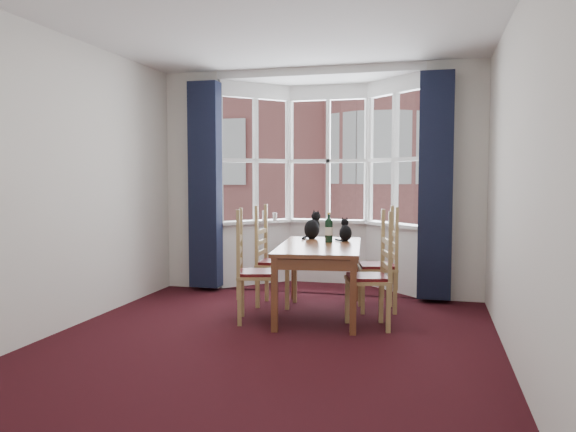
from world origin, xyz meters
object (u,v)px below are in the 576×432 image
(candle_tall, at_px, (264,216))
(candle_short, at_px, (275,217))
(chair_right_far, at_px, (386,267))
(cat_left, at_px, (312,228))
(chair_left_near, at_px, (249,275))
(chair_left_far, at_px, (269,264))
(chair_right_near, at_px, (377,279))
(dining_table, at_px, (320,252))
(wine_bottle, at_px, (329,229))
(cat_right, at_px, (345,232))

(candle_tall, relative_size, candle_short, 1.27)
(chair_right_far, relative_size, cat_left, 2.72)
(chair_left_near, height_order, chair_left_far, same)
(chair_right_near, bearing_deg, dining_table, 149.05)
(chair_left_near, relative_size, chair_right_near, 1.00)
(chair_left_far, bearing_deg, candle_short, 102.35)
(cat_left, height_order, wine_bottle, cat_left)
(dining_table, bearing_deg, cat_right, 63.64)
(candle_short, bearing_deg, cat_right, -43.32)
(chair_left_far, bearing_deg, chair_right_far, 2.56)
(chair_left_near, xyz_separation_m, chair_left_far, (-0.01, 0.75, 0.00))
(candle_short, bearing_deg, chair_right_near, -50.17)
(chair_left_near, distance_m, chair_right_near, 1.28)
(chair_left_near, bearing_deg, chair_left_far, 90.42)
(wine_bottle, bearing_deg, chair_right_near, -46.93)
(chair_right_far, height_order, candle_short, candle_short)
(chair_right_far, relative_size, wine_bottle, 2.81)
(chair_right_near, bearing_deg, cat_right, 118.18)
(chair_left_far, distance_m, candle_tall, 1.29)
(dining_table, xyz_separation_m, candle_tall, (-1.04, 1.43, 0.27))
(chair_left_far, bearing_deg, chair_right_near, -27.91)
(chair_right_near, height_order, chair_right_far, same)
(chair_left_near, xyz_separation_m, wine_bottle, (0.69, 0.69, 0.41))
(chair_left_far, relative_size, chair_right_near, 1.00)
(cat_left, distance_m, candle_tall, 1.22)
(cat_left, height_order, candle_short, cat_left)
(chair_right_far, bearing_deg, chair_left_far, -177.44)
(cat_right, bearing_deg, chair_right_near, -61.82)
(chair_left_far, distance_m, chair_right_near, 1.45)
(wine_bottle, height_order, candle_tall, wine_bottle)
(chair_left_near, relative_size, wine_bottle, 2.81)
(chair_right_far, height_order, candle_tall, candle_tall)
(cat_left, relative_size, candle_short, 3.23)
(wine_bottle, xyz_separation_m, candle_short, (-0.95, 1.22, 0.04))
(chair_right_near, xyz_separation_m, cat_right, (-0.43, 0.80, 0.37))
(chair_right_near, relative_size, cat_left, 2.72)
(dining_table, bearing_deg, chair_right_far, 28.55)
(cat_left, bearing_deg, chair_right_near, -48.31)
(chair_left_near, distance_m, candle_tall, 1.98)
(dining_table, relative_size, chair_left_far, 1.78)
(chair_left_far, height_order, candle_tall, candle_tall)
(chair_right_far, bearing_deg, chair_left_near, -148.23)
(chair_left_far, relative_size, candle_short, 8.80)
(candle_short, bearing_deg, wine_bottle, -51.97)
(chair_right_far, distance_m, candle_short, 1.97)
(dining_table, xyz_separation_m, chair_left_far, (-0.65, 0.30, -0.19))
(chair_right_near, height_order, cat_right, cat_right)
(cat_right, xyz_separation_m, candle_tall, (-1.25, 1.02, 0.09))
(cat_left, relative_size, cat_right, 1.25)
(chair_left_near, relative_size, cat_left, 2.72)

